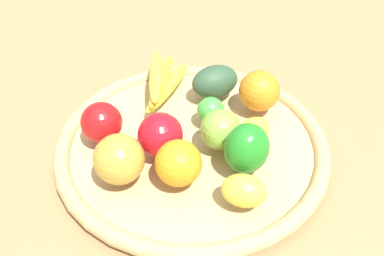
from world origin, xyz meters
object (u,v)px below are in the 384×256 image
Objects in this scene: apple_0 at (119,159)px; lemon_0 at (244,191)px; apple_1 at (221,129)px; apple_2 at (102,122)px; orange_0 at (259,91)px; orange_1 at (178,163)px; lemon_1 at (253,130)px; avocado at (215,82)px; bell_pepper at (247,148)px; apple_3 at (160,135)px; lime_0 at (211,110)px; banana_bunch at (162,81)px.

apple_0 reaches higher than lemon_0.
lemon_0 is 0.13m from apple_1.
orange_0 is at bearing -155.85° from apple_2.
orange_1 is (-0.09, -0.01, -0.00)m from apple_0.
orange_0 is at bearing -95.44° from lemon_1.
avocado is at bearing -20.08° from orange_0.
apple_0 is 0.20m from bell_pepper.
avocado is (-0.04, -0.23, -0.00)m from orange_1.
apple_3 reaches higher than orange_1.
lemon_0 is at bearing 84.60° from orange_0.
apple_1 is (-0.20, -0.01, -0.00)m from apple_2.
apple_0 reaches higher than apple_1.
orange_0 is at bearing -95.40° from lemon_0.
apple_3 is at bearing -129.10° from apple_0.
lemon_0 is at bearing 84.63° from lemon_1.
lemon_0 is (-0.06, 0.26, -0.01)m from avocado.
lemon_0 is (-0.19, 0.03, -0.01)m from apple_0.
bell_pepper is at bearing 108.10° from avocado.
orange_0 reaches higher than apple_1.
lime_0 is 0.09m from lemon_1.
bell_pepper is at bearing 130.66° from apple_1.
orange_1 is at bearing 150.19° from apple_2.
orange_0 is 1.02× the size of apple_3.
apple_0 reaches higher than banana_bunch.
avocado is (-0.08, -0.17, -0.01)m from apple_3.
apple_3 is (-0.10, 0.02, 0.00)m from apple_2.
orange_1 is 0.15m from lime_0.
banana_bunch is at bearing -34.95° from lemon_1.
orange_0 reaches higher than apple_2.
bell_pepper reaches higher than apple_1.
orange_0 is 0.23m from lemon_0.
apple_1 reaches higher than avocado.
apple_1 is at bearing -71.01° from lemon_0.
apple_1 is (0.05, 0.02, 0.01)m from lemon_1.
apple_3 is 1.08× the size of apple_1.
lemon_1 is 0.91× the size of apple_1.
apple_1 is at bearing -163.58° from apple_3.
orange_1 is (0.12, 0.20, -0.00)m from orange_0.
apple_0 is 1.15× the size of apple_1.
apple_0 is 1.06× the size of apple_3.
avocado is (0.06, -0.19, -0.01)m from bell_pepper.
apple_2 is at bearing -25.36° from lemon_0.
apple_2 is at bearing -12.11° from apple_3.
banana_bunch is (-0.08, -0.15, -0.01)m from apple_2.
lime_0 is at bearing -70.94° from lemon_0.
orange_1 is at bearing -176.75° from apple_0.
orange_1 is at bearing 76.04° from lime_0.
apple_2 is (0.24, -0.04, -0.01)m from bell_pepper.
apple_0 reaches higher than apple_3.
apple_3 is (0.14, -0.02, -0.01)m from bell_pepper.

